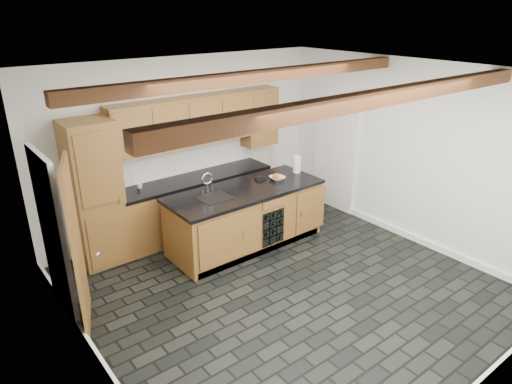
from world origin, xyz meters
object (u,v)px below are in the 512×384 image
kitchen_scale (261,178)px  fruit_bowl (277,178)px  paper_towel (297,164)px  island (246,217)px

kitchen_scale → fruit_bowl: size_ratio=0.78×
kitchen_scale → paper_towel: size_ratio=0.66×
kitchen_scale → island: bearing=-144.7°
fruit_bowl → paper_towel: 0.50m
island → paper_towel: paper_towel is taller
island → paper_towel: size_ratio=8.97×
island → kitchen_scale: 0.68m
island → kitchen_scale: size_ratio=13.53×
kitchen_scale → paper_towel: bearing=3.1°
island → fruit_bowl: bearing=1.2°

